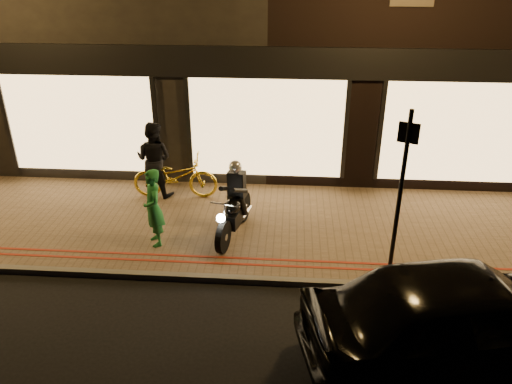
# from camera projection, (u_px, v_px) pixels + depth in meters

# --- Properties ---
(ground) EXTENTS (90.00, 90.00, 0.00)m
(ground) POSITION_uv_depth(u_px,v_px,m) (254.00, 285.00, 8.96)
(ground) COLOR black
(ground) RESTS_ON ground
(sidewalk) EXTENTS (50.00, 4.00, 0.12)m
(sidewalk) POSITION_uv_depth(u_px,v_px,m) (261.00, 226.00, 10.73)
(sidewalk) COLOR brown
(sidewalk) RESTS_ON ground
(kerb_stone) EXTENTS (50.00, 0.14, 0.12)m
(kerb_stone) POSITION_uv_depth(u_px,v_px,m) (254.00, 280.00, 8.98)
(kerb_stone) COLOR #59544C
(kerb_stone) RESTS_ON ground
(red_kerb_lines) EXTENTS (50.00, 0.26, 0.01)m
(red_kerb_lines) POSITION_uv_depth(u_px,v_px,m) (256.00, 262.00, 9.40)
(red_kerb_lines) COLOR maroon
(red_kerb_lines) RESTS_ON sidewalk
(motorcycle) EXTENTS (0.71, 1.92, 1.59)m
(motorcycle) POSITION_uv_depth(u_px,v_px,m) (234.00, 207.00, 10.07)
(motorcycle) COLOR black
(motorcycle) RESTS_ON sidewalk
(sign_post) EXTENTS (0.33, 0.17, 3.00)m
(sign_post) POSITION_uv_depth(u_px,v_px,m) (401.00, 184.00, 8.56)
(sign_post) COLOR black
(sign_post) RESTS_ON sidewalk
(bicycle_gold) EXTENTS (2.01, 0.78, 1.04)m
(bicycle_gold) POSITION_uv_depth(u_px,v_px,m) (175.00, 176.00, 11.66)
(bicycle_gold) COLOR yellow
(bicycle_gold) RESTS_ON sidewalk
(person_green) EXTENTS (0.61, 0.69, 1.58)m
(person_green) POSITION_uv_depth(u_px,v_px,m) (153.00, 208.00, 9.67)
(person_green) COLOR #1C6A2B
(person_green) RESTS_ON sidewalk
(person_dark) EXTENTS (1.01, 0.86, 1.80)m
(person_dark) POSITION_uv_depth(u_px,v_px,m) (154.00, 159.00, 11.62)
(person_dark) COLOR black
(person_dark) RESTS_ON sidewalk
(parked_car) EXTENTS (4.96, 2.88, 1.59)m
(parked_car) POSITION_uv_depth(u_px,v_px,m) (467.00, 318.00, 6.97)
(parked_car) COLOR black
(parked_car) RESTS_ON ground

